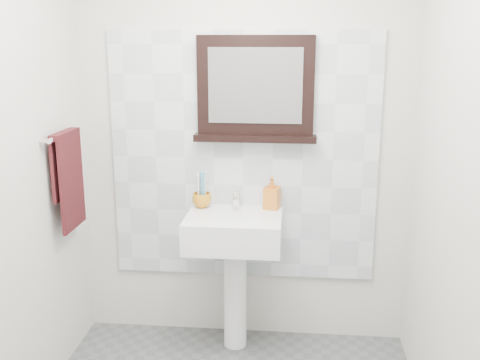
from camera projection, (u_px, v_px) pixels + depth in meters
name	position (u px, v px, depth m)	size (l,w,h in m)	color
back_wall	(243.00, 141.00, 3.36)	(2.00, 0.01, 2.50)	beige
front_wall	(151.00, 318.00, 1.24)	(2.00, 0.01, 2.50)	beige
right_wall	(471.00, 195.00, 2.20)	(0.01, 2.20, 2.50)	beige
splashback	(243.00, 158.00, 3.37)	(1.60, 0.02, 1.50)	silver
pedestal_sink	(234.00, 245.00, 3.28)	(0.55, 0.44, 0.96)	white
toothbrush_cup	(202.00, 200.00, 3.37)	(0.11, 0.11, 0.09)	orange
toothbrushes	(202.00, 188.00, 3.35)	(0.05, 0.04, 0.21)	white
soap_dispenser	(272.00, 193.00, 3.33)	(0.09, 0.09, 0.19)	#C84A17
framed_mirror	(255.00, 91.00, 3.24)	(0.72, 0.11, 0.61)	black
towel_bar	(64.00, 135.00, 3.06)	(0.07, 0.40, 0.03)	silver
hand_towel	(68.00, 172.00, 3.11)	(0.06, 0.30, 0.55)	#330E11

